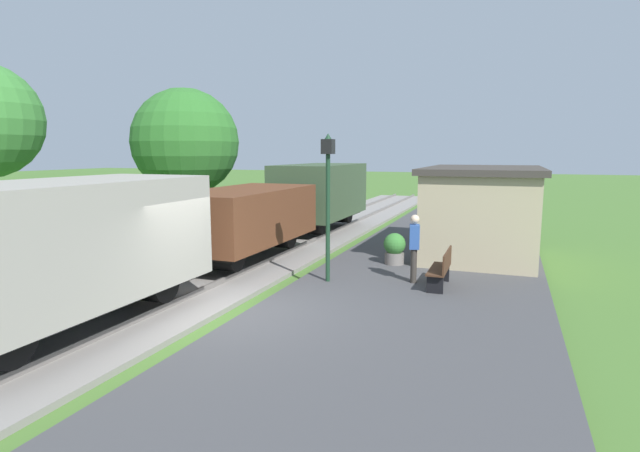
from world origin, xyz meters
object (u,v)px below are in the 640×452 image
at_px(bench_down_platform, 471,218).
at_px(lamp_post_near, 328,181).
at_px(station_hut, 482,210).
at_px(freight_train, 245,214).
at_px(tree_trackside_far, 185,142).
at_px(bench_near_hut, 442,268).
at_px(person_waiting, 414,246).
at_px(potted_planter, 395,248).

bearing_deg(bench_down_platform, lamp_post_near, -105.22).
height_order(station_hut, lamp_post_near, lamp_post_near).
relative_size(freight_train, tree_trackside_far, 3.18).
height_order(station_hut, tree_trackside_far, tree_trackside_far).
height_order(bench_near_hut, person_waiting, person_waiting).
height_order(person_waiting, lamp_post_near, lamp_post_near).
bearing_deg(tree_trackside_far, lamp_post_near, -35.21).
xyz_separation_m(station_hut, lamp_post_near, (-3.42, -5.05, 1.15)).
xyz_separation_m(person_waiting, lamp_post_near, (-2.05, -0.70, 1.62)).
xyz_separation_m(station_hut, tree_trackside_far, (-11.85, 0.90, 2.26)).
height_order(bench_near_hut, bench_down_platform, same).
bearing_deg(bench_near_hut, bench_down_platform, 90.00).
bearing_deg(tree_trackside_far, bench_down_platform, 20.82).
distance_m(freight_train, person_waiting, 5.55).
distance_m(freight_train, station_hut, 7.52).
bearing_deg(person_waiting, bench_near_hut, 148.40).
relative_size(bench_near_hut, lamp_post_near, 0.41).
distance_m(potted_planter, tree_trackside_far, 10.66).
bearing_deg(lamp_post_near, station_hut, 55.84).
bearing_deg(person_waiting, potted_planter, -75.86).
bearing_deg(person_waiting, freight_train, -23.45).
height_order(bench_near_hut, potted_planter, potted_planter).
distance_m(bench_down_platform, tree_trackside_far, 12.39).
distance_m(station_hut, bench_down_platform, 5.28).
xyz_separation_m(person_waiting, potted_planter, (-0.89, 1.83, -0.46)).
height_order(freight_train, potted_planter, freight_train).
relative_size(station_hut, bench_down_platform, 3.87).
height_order(freight_train, person_waiting, freight_train).
xyz_separation_m(bench_down_platform, tree_trackside_far, (-11.20, -4.26, 3.19)).
height_order(bench_down_platform, potted_planter, potted_planter).
bearing_deg(station_hut, lamp_post_near, -124.16).
relative_size(bench_down_platform, lamp_post_near, 0.41).
height_order(station_hut, bench_down_platform, station_hut).
bearing_deg(tree_trackside_far, freight_train, -39.22).
bearing_deg(potted_planter, freight_train, -171.17).
xyz_separation_m(bench_near_hut, lamp_post_near, (-2.77, -0.43, 2.08)).
bearing_deg(bench_near_hut, person_waiting, 160.11).
distance_m(bench_down_platform, person_waiting, 9.54).
xyz_separation_m(freight_train, tree_trackside_far, (-5.05, 4.12, 2.31)).
bearing_deg(person_waiting, lamp_post_near, 7.11).
relative_size(bench_near_hut, tree_trackside_far, 0.25).
height_order(potted_planter, tree_trackside_far, tree_trackside_far).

